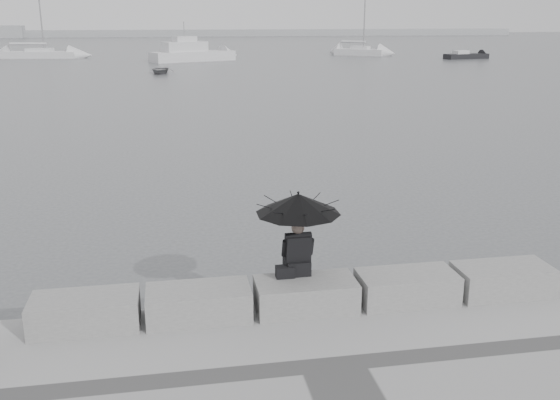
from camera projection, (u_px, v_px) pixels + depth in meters
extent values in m
plane|color=#484A4D|center=(300.00, 324.00, 10.59)|extent=(360.00, 360.00, 0.00)
cube|color=slate|center=(85.00, 312.00, 9.38)|extent=(1.60, 0.80, 0.50)
cube|color=slate|center=(199.00, 303.00, 9.66)|extent=(1.60, 0.80, 0.50)
cube|color=slate|center=(306.00, 295.00, 9.95)|extent=(1.60, 0.80, 0.50)
cube|color=slate|center=(407.00, 287.00, 10.24)|extent=(1.60, 0.80, 0.50)
cube|color=slate|center=(502.00, 280.00, 10.52)|extent=(1.60, 0.80, 0.50)
sphere|color=#726056|center=(298.00, 228.00, 9.96)|extent=(0.21, 0.21, 0.21)
cylinder|color=black|center=(298.00, 224.00, 9.93)|extent=(0.02, 0.02, 1.00)
cone|color=black|center=(298.00, 204.00, 9.83)|extent=(1.37, 1.37, 0.32)
sphere|color=black|center=(298.00, 193.00, 9.78)|extent=(0.04, 0.04, 0.04)
cube|color=black|center=(285.00, 272.00, 9.98)|extent=(0.30, 0.17, 0.19)
cube|color=#949799|center=(173.00, 33.00, 156.65)|extent=(180.00, 6.00, 1.60)
cube|color=silver|center=(40.00, 55.00, 76.75)|extent=(9.19, 3.85, 0.90)
cube|color=silver|center=(40.00, 50.00, 76.58)|extent=(3.34, 2.10, 0.50)
cylinder|color=gray|center=(34.00, 0.00, 74.92)|extent=(0.16, 0.16, 12.00)
cylinder|color=gray|center=(39.00, 45.00, 76.39)|extent=(4.96, 0.93, 0.10)
cube|color=silver|center=(360.00, 53.00, 82.24)|extent=(6.68, 5.81, 0.90)
cube|color=silver|center=(360.00, 48.00, 82.07)|extent=(2.79, 2.65, 0.50)
cylinder|color=gray|center=(362.00, 1.00, 80.40)|extent=(0.16, 0.16, 12.00)
cylinder|color=gray|center=(361.00, 43.00, 81.88)|extent=(3.01, 2.26, 0.10)
cube|color=silver|center=(193.00, 57.00, 71.59)|extent=(10.05, 6.48, 1.20)
cube|color=silver|center=(192.00, 47.00, 71.28)|extent=(5.35, 3.97, 1.20)
cube|color=silver|center=(192.00, 39.00, 71.02)|extent=(2.87, 2.45, 0.60)
cylinder|color=gray|center=(192.00, 29.00, 70.71)|extent=(0.08, 0.08, 1.60)
cube|color=black|center=(466.00, 57.00, 75.65)|extent=(5.87, 2.76, 0.70)
cube|color=silver|center=(466.00, 52.00, 75.51)|extent=(1.91, 1.53, 0.50)
imported|color=gray|center=(160.00, 70.00, 56.43)|extent=(3.52, 1.93, 0.56)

